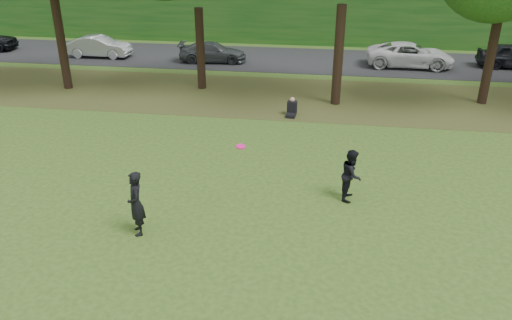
{
  "coord_description": "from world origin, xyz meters",
  "views": [
    {
      "loc": [
        3.75,
        -10.97,
        7.56
      ],
      "look_at": [
        1.66,
        2.49,
        1.3
      ],
      "focal_mm": 35.0,
      "sensor_mm": 36.0,
      "label": 1
    }
  ],
  "objects_px": {
    "player_right": "(352,175)",
    "frisbee": "(241,146)",
    "player_left": "(136,204)",
    "seated_person": "(292,109)"
  },
  "relations": [
    {
      "from": "player_right",
      "to": "frisbee",
      "type": "height_order",
      "value": "frisbee"
    },
    {
      "from": "player_left",
      "to": "frisbee",
      "type": "relative_size",
      "value": 6.11
    },
    {
      "from": "player_left",
      "to": "frisbee",
      "type": "bearing_deg",
      "value": 92.92
    },
    {
      "from": "seated_person",
      "to": "player_right",
      "type": "bearing_deg",
      "value": -67.56
    },
    {
      "from": "player_right",
      "to": "frisbee",
      "type": "relative_size",
      "value": 5.41
    },
    {
      "from": "player_left",
      "to": "frisbee",
      "type": "height_order",
      "value": "frisbee"
    },
    {
      "from": "player_left",
      "to": "frisbee",
      "type": "distance_m",
      "value": 3.24
    },
    {
      "from": "player_right",
      "to": "frisbee",
      "type": "xyz_separation_m",
      "value": [
        -3.18,
        -1.31,
        1.28
      ]
    },
    {
      "from": "frisbee",
      "to": "seated_person",
      "type": "xyz_separation_m",
      "value": [
        0.71,
        8.68,
        -1.78
      ]
    },
    {
      "from": "frisbee",
      "to": "seated_person",
      "type": "relative_size",
      "value": 0.36
    }
  ]
}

